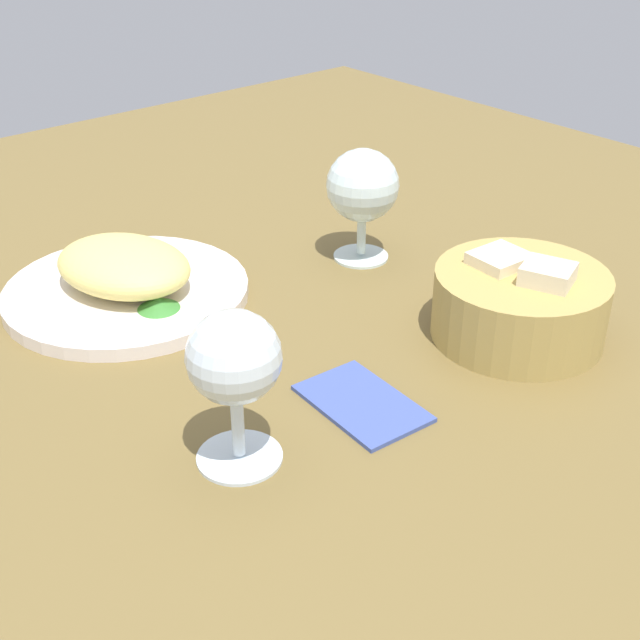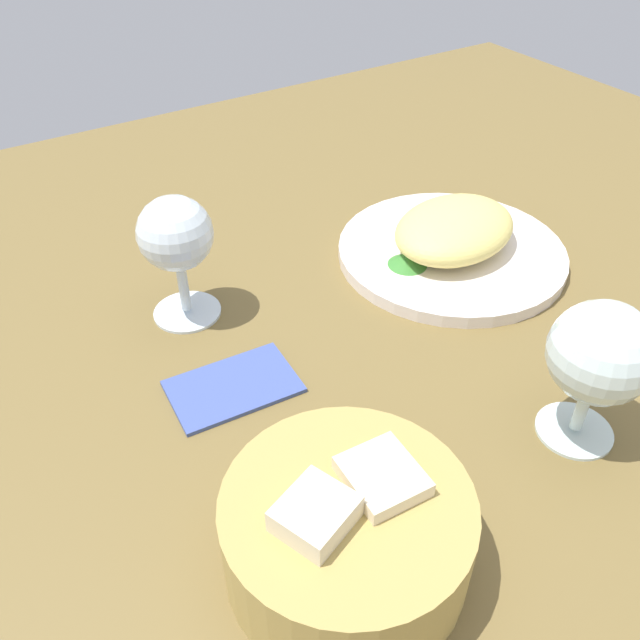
{
  "view_description": "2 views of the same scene",
  "coord_description": "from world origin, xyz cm",
  "px_view_note": "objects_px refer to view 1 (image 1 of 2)",
  "views": [
    {
      "loc": [
        62.87,
        -49.5,
        42.52
      ],
      "look_at": [
        10.8,
        -5.18,
        3.4
      ],
      "focal_mm": 48.57,
      "sensor_mm": 36.0,
      "label": 1
    },
    {
      "loc": [
        35.64,
        31.26,
        41.4
      ],
      "look_at": [
        10.18,
        -8.75,
        3.11
      ],
      "focal_mm": 37.43,
      "sensor_mm": 36.0,
      "label": 2
    }
  ],
  "objects_px": {
    "wine_glass_near": "(234,365)",
    "wine_glass_far": "(363,189)",
    "plate": "(127,292)",
    "bread_basket": "(519,303)",
    "folded_napkin": "(362,401)"
  },
  "relations": [
    {
      "from": "wine_glass_near",
      "to": "wine_glass_far",
      "type": "bearing_deg",
      "value": 122.79
    },
    {
      "from": "plate",
      "to": "wine_glass_far",
      "type": "height_order",
      "value": "wine_glass_far"
    },
    {
      "from": "plate",
      "to": "wine_glass_near",
      "type": "bearing_deg",
      "value": -12.73
    },
    {
      "from": "plate",
      "to": "bread_basket",
      "type": "distance_m",
      "value": 0.4
    },
    {
      "from": "wine_glass_near",
      "to": "bread_basket",
      "type": "bearing_deg",
      "value": 86.39
    },
    {
      "from": "bread_basket",
      "to": "folded_napkin",
      "type": "xyz_separation_m",
      "value": [
        -0.01,
        -0.19,
        -0.03
      ]
    },
    {
      "from": "wine_glass_near",
      "to": "plate",
      "type": "bearing_deg",
      "value": 167.27
    },
    {
      "from": "plate",
      "to": "folded_napkin",
      "type": "distance_m",
      "value": 0.3
    },
    {
      "from": "bread_basket",
      "to": "folded_napkin",
      "type": "height_order",
      "value": "bread_basket"
    },
    {
      "from": "plate",
      "to": "wine_glass_far",
      "type": "xyz_separation_m",
      "value": [
        0.09,
        0.25,
        0.08
      ]
    },
    {
      "from": "plate",
      "to": "wine_glass_near",
      "type": "height_order",
      "value": "wine_glass_near"
    },
    {
      "from": "wine_glass_far",
      "to": "folded_napkin",
      "type": "height_order",
      "value": "wine_glass_far"
    },
    {
      "from": "bread_basket",
      "to": "wine_glass_near",
      "type": "height_order",
      "value": "wine_glass_near"
    },
    {
      "from": "wine_glass_near",
      "to": "folded_napkin",
      "type": "distance_m",
      "value": 0.15
    },
    {
      "from": "wine_glass_near",
      "to": "folded_napkin",
      "type": "bearing_deg",
      "value": 85.57
    }
  ]
}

